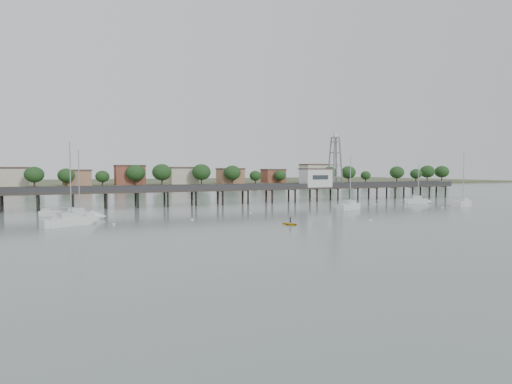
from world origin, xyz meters
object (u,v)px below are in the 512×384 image
sailboat_d (464,203)px  sailboat_a (77,221)px  white_tender (50,213)px  yellow_dinghy (290,225)px  sailboat_b (85,216)px  sailboat_e (420,201)px  pier (233,189)px  lattice_tower (335,162)px  sailboat_c (352,206)px

sailboat_d → sailboat_a: 88.23m
white_tender → yellow_dinghy: (35.96, -30.86, -0.48)m
sailboat_b → sailboat_d: (86.85, -6.62, -0.00)m
sailboat_e → sailboat_d: bearing=-32.3°
sailboat_d → sailboat_e: bearing=94.7°
pier → lattice_tower: bearing=0.0°
sailboat_a → white_tender: (-4.51, 16.92, -0.16)m
lattice_tower → sailboat_e: lattice_tower is taller
sailboat_e → sailboat_d: 10.59m
sailboat_a → white_tender: sailboat_a is taller
sailboat_b → sailboat_e: size_ratio=1.19×
sailboat_c → sailboat_e: bearing=-10.3°
lattice_tower → sailboat_a: 76.08m
sailboat_d → pier: bearing=128.1°
sailboat_b → sailboat_a: (-1.37, -7.65, -0.00)m
lattice_tower → sailboat_e: (13.93, -18.83, -10.45)m
pier → sailboat_a: size_ratio=10.62×
sailboat_c → yellow_dinghy: size_ratio=4.93×
sailboat_b → sailboat_d: 87.11m
sailboat_b → white_tender: sailboat_b is taller
pier → white_tender: 44.33m
lattice_tower → sailboat_c: 29.30m
sailboat_d → white_tender: bearing=147.7°
sailboat_c → pier: bearing=105.6°
lattice_tower → sailboat_c: bearing=-116.2°
lattice_tower → pier: bearing=-180.0°
sailboat_e → sailboat_c: size_ratio=0.85×
sailboat_a → pier: bearing=13.9°
lattice_tower → sailboat_a: size_ratio=1.10×
sailboat_c → white_tender: size_ratio=3.00×
sailboat_b → white_tender: size_ratio=3.05×
lattice_tower → sailboat_b: size_ratio=1.18×
sailboat_d → sailboat_a: size_ratio=0.98×
lattice_tower → sailboat_b: 72.18m
sailboat_e → lattice_tower: bearing=156.8°
sailboat_d → white_tender: sailboat_d is taller
lattice_tower → white_tender: size_ratio=3.59×
sailboat_d → sailboat_c: sailboat_d is taller
sailboat_e → white_tender: size_ratio=2.55×
pier → sailboat_d: sailboat_d is taller
sailboat_a → yellow_dinghy: sailboat_a is taller
sailboat_a → white_tender: size_ratio=3.28×
sailboat_b → yellow_dinghy: (30.08, -21.59, -0.64)m
white_tender → lattice_tower: bearing=26.4°
sailboat_b → sailboat_a: sailboat_a is taller
sailboat_e → yellow_dinghy: 57.36m
pier → lattice_tower: lattice_tower is taller
sailboat_a → yellow_dinghy: 34.41m
lattice_tower → sailboat_b: bearing=-162.4°
sailboat_c → white_tender: sailboat_c is taller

